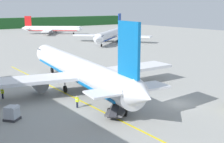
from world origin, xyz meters
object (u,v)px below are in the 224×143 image
Objects in this scene: airliner_mid_apron at (111,35)px; service_truck_baggage at (121,102)px; cargo_container_near at (12,113)px; airliner_far_taxiway at (52,29)px; crew_supervisor at (2,92)px; crew_marshaller at (77,101)px; airliner_foreground at (78,69)px.

airliner_mid_apron reaches higher than service_truck_baggage.
airliner_far_taxiway is at bearing 62.67° from cargo_container_near.
service_truck_baggage reaches higher than cargo_container_near.
crew_supervisor is (-54.38, -47.70, -2.05)m from airliner_mid_apron.
airliner_far_taxiway reaches higher than crew_marshaller.
service_truck_baggage reaches higher than crew_supervisor.
airliner_foreground is 6.70× the size of service_truck_baggage.
crew_supervisor is at bearing -138.74° from airliner_mid_apron.
service_truck_baggage is 13.70m from cargo_container_near.
crew_marshaller is at bearing -120.39° from airliner_foreground.
airliner_far_taxiway reaches higher than cargo_container_near.
airliner_far_taxiway is (-3.01, 45.31, -0.50)m from airliner_mid_apron.
cargo_container_near is (-13.44, -7.55, -2.51)m from airliner_foreground.
airliner_foreground is at bearing -9.69° from crew_supervisor.
service_truck_baggage reaches higher than crew_marshaller.
service_truck_baggage is (-40.24, -107.50, -1.33)m from airliner_far_taxiway.
airliner_mid_apron reaches higher than airliner_far_taxiway.
crew_supervisor is (-11.13, 14.49, -0.23)m from service_truck_baggage.
service_truck_baggage is 2.74× the size of cargo_container_near.
airliner_foreground reaches higher than airliner_far_taxiway.
crew_supervisor is at bearing 80.20° from cargo_container_near.
airliner_foreground is at bearing 86.99° from service_truck_baggage.
crew_marshaller is at bearing -113.27° from airliner_far_taxiway.
airliner_far_taxiway is 115.48m from cargo_container_near.
airliner_mid_apron is 72.37m from crew_supervisor.
crew_supervisor is (1.65, 9.57, 0.06)m from cargo_container_near.
airliner_far_taxiway is at bearing 67.39° from airliner_foreground.
crew_marshaller is 1.05× the size of crew_supervisor.
crew_marshaller is 12.37m from crew_supervisor.
service_truck_baggage is at bearing -52.48° from crew_supervisor.
airliner_far_taxiway is at bearing 69.48° from service_truck_baggage.
crew_marshaller is (8.63, -0.65, 0.12)m from cargo_container_near.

